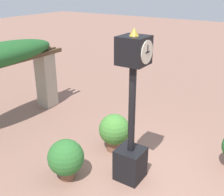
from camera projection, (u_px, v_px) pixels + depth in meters
ground_plane at (141, 177)px, 6.54m from camera, size 60.00×60.00×0.00m
pedestal_clock at (132, 120)px, 5.98m from camera, size 0.59×0.60×3.42m
potted_plant_near_left at (114, 131)px, 7.43m from camera, size 0.83×0.83×1.02m
potted_plant_near_right at (66, 158)px, 6.32m from camera, size 0.83×0.83×0.97m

